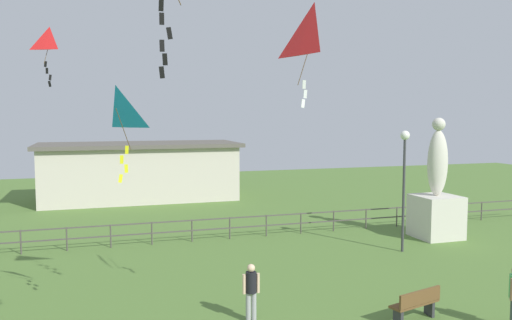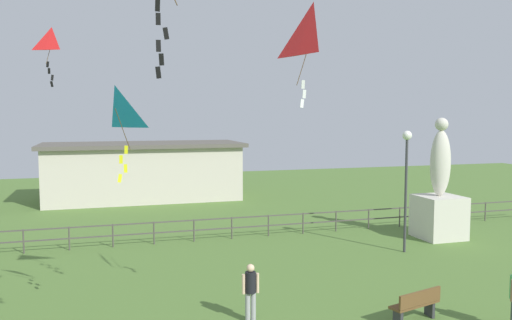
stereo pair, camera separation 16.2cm
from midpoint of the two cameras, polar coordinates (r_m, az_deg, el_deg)
statue_monument at (r=23.75m, az=19.21°, el=-4.41°), size 1.81×1.81×5.23m
lamppost at (r=20.65m, az=15.92°, el=-0.52°), size 0.36×0.36×4.75m
park_bench at (r=14.38m, az=17.05°, el=-15.00°), size 1.56×0.79×0.85m
person_4 at (r=13.63m, az=-0.90°, el=-14.08°), size 0.46×0.28×1.52m
kite_1 at (r=19.36m, az=-22.14°, el=11.96°), size 0.86×0.75×2.01m
kite_3 at (r=12.42m, az=6.07°, el=13.81°), size 0.86×1.20×2.42m
kite_4 at (r=12.22m, az=-15.61°, el=5.23°), size 0.91×1.00×2.22m
waterfront_railing at (r=21.93m, az=-9.07°, el=-7.46°), size 36.04×0.06×0.95m
pavilion_building at (r=33.49m, az=-12.91°, el=-1.19°), size 12.41×5.51×3.60m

